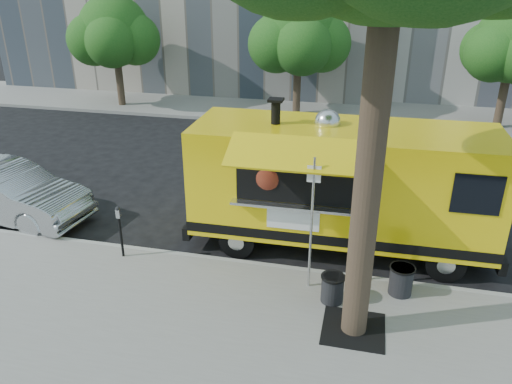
{
  "coord_description": "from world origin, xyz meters",
  "views": [
    {
      "loc": [
        2.54,
        -10.77,
        6.53
      ],
      "look_at": [
        -0.0,
        0.0,
        1.57
      ],
      "focal_mm": 35.0,
      "sensor_mm": 36.0,
      "label": 1
    }
  ],
  "objects_px": {
    "trash_bin_right": "(401,279)",
    "parking_meter": "(120,226)",
    "sign_post": "(312,217)",
    "food_truck": "(340,184)",
    "trash_bin_left": "(332,288)",
    "sedan": "(8,193)",
    "far_tree_b": "(299,34)",
    "far_tree_a": "(114,31)"
  },
  "relations": [
    {
      "from": "far_tree_b",
      "to": "sign_post",
      "type": "xyz_separation_m",
      "value": [
        2.55,
        -14.25,
        -1.98
      ]
    },
    {
      "from": "trash_bin_left",
      "to": "far_tree_a",
      "type": "bearing_deg",
      "value": 130.26
    },
    {
      "from": "trash_bin_left",
      "to": "parking_meter",
      "type": "bearing_deg",
      "value": 172.89
    },
    {
      "from": "sign_post",
      "to": "parking_meter",
      "type": "relative_size",
      "value": 2.25
    },
    {
      "from": "far_tree_b",
      "to": "trash_bin_left",
      "type": "height_order",
      "value": "far_tree_b"
    },
    {
      "from": "far_tree_b",
      "to": "parking_meter",
      "type": "bearing_deg",
      "value": -98.1
    },
    {
      "from": "sedan",
      "to": "trash_bin_right",
      "type": "relative_size",
      "value": 7.4
    },
    {
      "from": "food_truck",
      "to": "trash_bin_right",
      "type": "relative_size",
      "value": 11.7
    },
    {
      "from": "far_tree_b",
      "to": "food_truck",
      "type": "relative_size",
      "value": 0.73
    },
    {
      "from": "sedan",
      "to": "trash_bin_left",
      "type": "bearing_deg",
      "value": -95.13
    },
    {
      "from": "parking_meter",
      "to": "food_truck",
      "type": "relative_size",
      "value": 0.18
    },
    {
      "from": "parking_meter",
      "to": "trash_bin_right",
      "type": "height_order",
      "value": "parking_meter"
    },
    {
      "from": "food_truck",
      "to": "trash_bin_right",
      "type": "xyz_separation_m",
      "value": [
        1.53,
        -1.95,
        -1.26
      ]
    },
    {
      "from": "far_tree_a",
      "to": "parking_meter",
      "type": "relative_size",
      "value": 4.01
    },
    {
      "from": "parking_meter",
      "to": "sedan",
      "type": "height_order",
      "value": "sedan"
    },
    {
      "from": "far_tree_a",
      "to": "food_truck",
      "type": "height_order",
      "value": "far_tree_a"
    },
    {
      "from": "far_tree_b",
      "to": "trash_bin_right",
      "type": "height_order",
      "value": "far_tree_b"
    },
    {
      "from": "far_tree_b",
      "to": "sign_post",
      "type": "distance_m",
      "value": 14.61
    },
    {
      "from": "far_tree_b",
      "to": "sedan",
      "type": "bearing_deg",
      "value": -116.07
    },
    {
      "from": "food_truck",
      "to": "trash_bin_right",
      "type": "distance_m",
      "value": 2.78
    },
    {
      "from": "sedan",
      "to": "trash_bin_left",
      "type": "xyz_separation_m",
      "value": [
        9.28,
        -2.04,
        -0.31
      ]
    },
    {
      "from": "food_truck",
      "to": "trash_bin_left",
      "type": "height_order",
      "value": "food_truck"
    },
    {
      "from": "parking_meter",
      "to": "food_truck",
      "type": "height_order",
      "value": "food_truck"
    },
    {
      "from": "parking_meter",
      "to": "sign_post",
      "type": "bearing_deg",
      "value": -2.52
    },
    {
      "from": "sign_post",
      "to": "food_truck",
      "type": "height_order",
      "value": "food_truck"
    },
    {
      "from": "food_truck",
      "to": "sedan",
      "type": "relative_size",
      "value": 1.58
    },
    {
      "from": "sedan",
      "to": "parking_meter",
      "type": "bearing_deg",
      "value": -101.31
    },
    {
      "from": "far_tree_a",
      "to": "sign_post",
      "type": "bearing_deg",
      "value": -50.17
    },
    {
      "from": "sign_post",
      "to": "parking_meter",
      "type": "xyz_separation_m",
      "value": [
        -4.55,
        0.2,
        -0.87
      ]
    },
    {
      "from": "sedan",
      "to": "trash_bin_left",
      "type": "relative_size",
      "value": 7.85
    },
    {
      "from": "parking_meter",
      "to": "food_truck",
      "type": "bearing_deg",
      "value": 21.12
    },
    {
      "from": "trash_bin_right",
      "to": "parking_meter",
      "type": "bearing_deg",
      "value": 179.76
    },
    {
      "from": "sign_post",
      "to": "sedan",
      "type": "bearing_deg",
      "value": 169.57
    },
    {
      "from": "far_tree_b",
      "to": "sign_post",
      "type": "relative_size",
      "value": 1.83
    },
    {
      "from": "far_tree_a",
      "to": "food_truck",
      "type": "xyz_separation_m",
      "value": [
        11.97,
        -11.73,
        -2.02
      ]
    },
    {
      "from": "far_tree_a",
      "to": "sign_post",
      "type": "height_order",
      "value": "far_tree_a"
    },
    {
      "from": "trash_bin_left",
      "to": "far_tree_b",
      "type": "bearing_deg",
      "value": 101.92
    },
    {
      "from": "far_tree_b",
      "to": "parking_meter",
      "type": "relative_size",
      "value": 4.12
    },
    {
      "from": "trash_bin_left",
      "to": "trash_bin_right",
      "type": "xyz_separation_m",
      "value": [
        1.4,
        0.61,
        0.02
      ]
    },
    {
      "from": "far_tree_a",
      "to": "sedan",
      "type": "height_order",
      "value": "far_tree_a"
    },
    {
      "from": "far_tree_a",
      "to": "sedan",
      "type": "bearing_deg",
      "value": -77.05
    },
    {
      "from": "parking_meter",
      "to": "trash_bin_left",
      "type": "relative_size",
      "value": 2.19
    }
  ]
}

